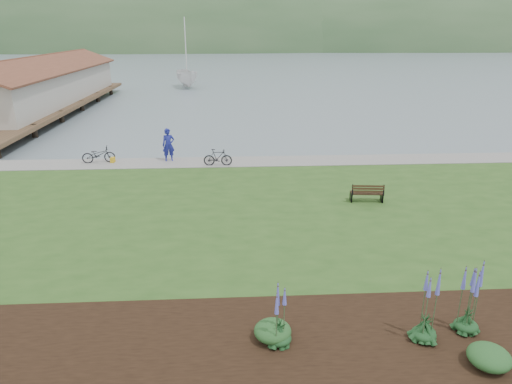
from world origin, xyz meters
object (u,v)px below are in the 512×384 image
bicycle_a (98,155)px  sailboat (188,88)px  park_bench (367,193)px  person (168,142)px

bicycle_a → sailboat: sailboat is taller
park_bench → person: person is taller
person → park_bench: bearing=-49.9°
person → bicycle_a: size_ratio=1.23×
park_bench → sailboat: (-12.01, 46.45, -0.84)m
person → bicycle_a: bearing=168.8°
bicycle_a → sailboat: size_ratio=0.06×
park_bench → bicycle_a: bicycle_a is taller
person → sailboat: (-2.20, 39.09, -1.55)m
person → sailboat: sailboat is taller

